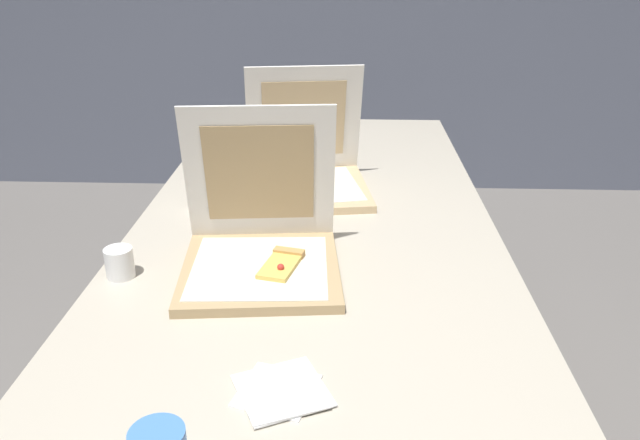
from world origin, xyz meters
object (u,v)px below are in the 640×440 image
Objects in this scene: pizza_box_middle at (307,173)px; cup_white_near_left at (120,263)px; napkin_pile at (280,391)px; pizza_box_front at (261,248)px; table at (315,232)px; cup_white_mid at (199,196)px.

pizza_box_middle is 0.68m from cup_white_near_left.
napkin_pile is (0.40, -0.38, -0.03)m from cup_white_near_left.
napkin_pile is (0.09, -0.43, -0.05)m from pizza_box_front.
pizza_box_front reaches higher than napkin_pile.
cup_white_mid is at bearing 170.53° from table.
pizza_box_front reaches higher than pizza_box_middle.
pizza_box_front is 0.42m from cup_white_mid.
table is at bearing -89.12° from pizza_box_middle.
napkin_pile is at bearing -84.12° from pizza_box_front.
cup_white_mid is (-0.30, -0.15, -0.02)m from pizza_box_middle.
pizza_box_middle is at bearing 90.67° from napkin_pile.
cup_white_near_left is (-0.31, -0.05, -0.02)m from pizza_box_front.
table is at bearing 40.18° from cup_white_near_left.
pizza_box_middle is 0.95m from napkin_pile.
table is 30.42× the size of cup_white_mid.
cup_white_mid and cup_white_near_left have the same top height.
pizza_box_middle reaches higher than cup_white_near_left.
pizza_box_middle is at bearing 26.95° from cup_white_mid.
cup_white_mid is 0.85m from napkin_pile.
napkin_pile is (-0.02, -0.74, 0.05)m from table.
cup_white_near_left is at bearing -176.12° from pizza_box_front.
pizza_box_middle is at bearing 99.22° from table.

